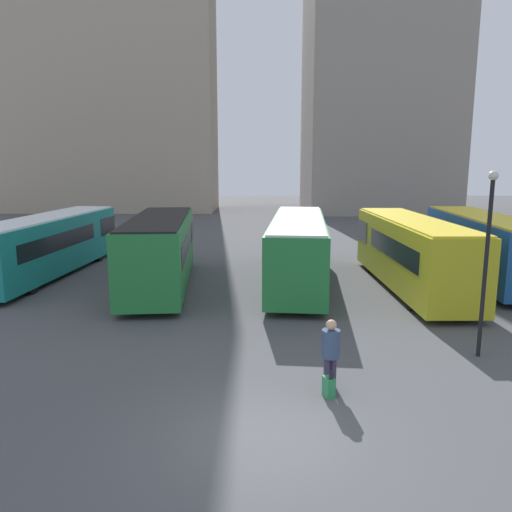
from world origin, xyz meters
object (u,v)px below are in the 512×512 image
at_px(bus_3, 411,251).
at_px(traveler, 331,348).
at_px(bus_4, 483,245).
at_px(bus_2, 298,247).
at_px(bus_0, 50,243).
at_px(bus_1, 160,249).
at_px(suitcase, 329,387).
at_px(lamp_post_1, 487,250).

relative_size(bus_3, traveler, 6.21).
height_order(bus_4, traveler, bus_4).
relative_size(bus_2, bus_4, 1.10).
xyz_separation_m(bus_0, bus_4, (21.91, -0.87, 0.07)).
distance_m(bus_1, traveler, 12.48).
distance_m(bus_4, traveler, 15.53).
bearing_deg(traveler, bus_3, -44.13).
bearing_deg(bus_1, traveler, -153.97).
distance_m(bus_0, bus_1, 6.74).
height_order(bus_0, traveler, bus_0).
distance_m(bus_1, bus_2, 6.55).
xyz_separation_m(bus_3, suitcase, (-5.23, -11.04, -1.49)).
xyz_separation_m(bus_1, suitcase, (6.30, -11.21, -1.52)).
height_order(bus_1, traveler, bus_1).
bearing_deg(suitcase, traveler, -28.94).
xyz_separation_m(bus_4, traveler, (-9.30, -12.42, -0.64)).
bearing_deg(traveler, bus_1, 12.75).
distance_m(bus_2, lamp_post_1, 10.77).
xyz_separation_m(bus_4, lamp_post_1, (-4.54, -10.25, 1.52)).
bearing_deg(bus_4, bus_2, 97.21).
bearing_deg(bus_1, lamp_post_1, -132.21).
bearing_deg(suitcase, bus_4, -54.12).
xyz_separation_m(bus_4, suitcase, (-9.39, -12.93, -1.47)).
xyz_separation_m(bus_3, bus_4, (4.16, 1.89, -0.03)).
height_order(bus_0, bus_2, bus_2).
height_order(bus_0, bus_4, bus_4).
xyz_separation_m(bus_0, bus_2, (12.69, -1.55, 0.06)).
xyz_separation_m(bus_0, traveler, (12.61, -13.30, -0.58)).
xyz_separation_m(bus_1, traveler, (6.40, -10.70, -0.70)).
distance_m(bus_0, suitcase, 18.69).
bearing_deg(bus_0, bus_3, -94.44).
height_order(bus_3, lamp_post_1, lamp_post_1).
height_order(bus_3, suitcase, bus_3).
relative_size(bus_4, lamp_post_1, 2.06).
height_order(bus_0, suitcase, bus_0).
bearing_deg(bus_1, bus_3, -95.67).
relative_size(bus_0, bus_4, 1.10).
relative_size(bus_0, traveler, 6.81).
distance_m(traveler, lamp_post_1, 5.66).
height_order(bus_4, suitcase, bus_4).
bearing_deg(lamp_post_1, bus_4, 66.11).
relative_size(bus_2, suitcase, 16.84).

